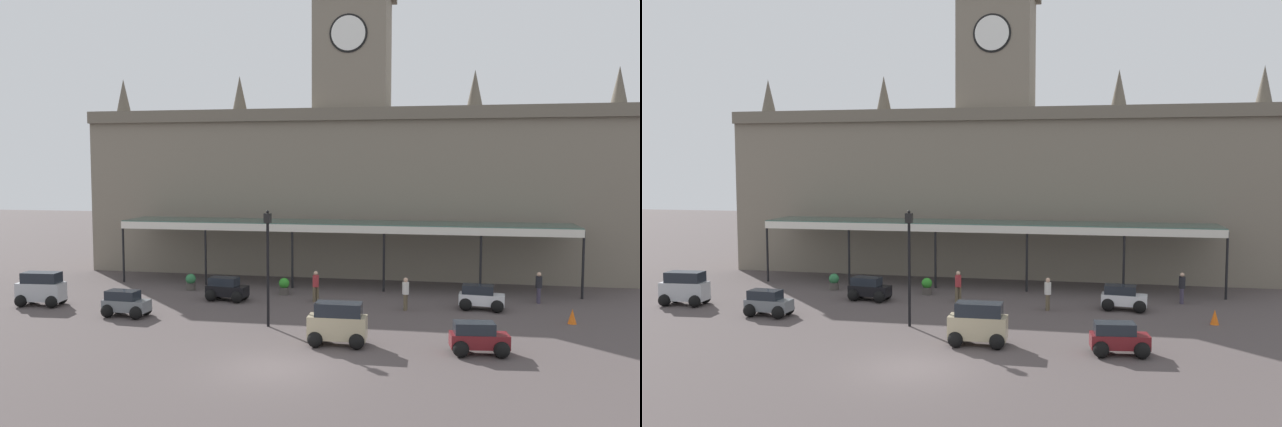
% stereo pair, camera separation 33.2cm
% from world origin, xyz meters
% --- Properties ---
extents(ground_plane, '(140.00, 140.00, 0.00)m').
position_xyz_m(ground_plane, '(0.00, 0.00, 0.00)').
color(ground_plane, '#4B4242').
extents(station_building, '(35.89, 6.27, 19.71)m').
position_xyz_m(station_building, '(-0.00, 21.29, 6.37)').
color(station_building, slate).
rests_on(station_building, ground).
extents(entrance_canopy, '(27.52, 3.26, 3.92)m').
position_xyz_m(entrance_canopy, '(0.00, 15.93, 3.76)').
color(entrance_canopy, '#38564C').
rests_on(entrance_canopy, ground).
extents(car_silver_van, '(2.46, 1.70, 1.77)m').
position_xyz_m(car_silver_van, '(-14.65, 7.65, 0.81)').
color(car_silver_van, '#B2B5BA').
rests_on(car_silver_van, ground).
extents(car_beige_van, '(2.41, 1.61, 1.77)m').
position_xyz_m(car_beige_van, '(1.83, 3.37, 0.81)').
color(car_beige_van, tan).
rests_on(car_beige_van, ground).
extents(car_grey_estate, '(2.30, 1.63, 1.27)m').
position_xyz_m(car_grey_estate, '(-9.13, 6.30, 0.56)').
color(car_grey_estate, slate).
rests_on(car_grey_estate, ground).
extents(car_black_estate, '(2.34, 1.71, 1.27)m').
position_xyz_m(car_black_estate, '(-5.49, 10.66, 0.56)').
color(car_black_estate, black).
rests_on(car_black_estate, ground).
extents(car_maroon_estate, '(2.34, 1.72, 1.27)m').
position_xyz_m(car_maroon_estate, '(7.42, 3.17, 0.56)').
color(car_maroon_estate, maroon).
rests_on(car_maroon_estate, ground).
extents(car_white_estate, '(2.33, 1.70, 1.27)m').
position_xyz_m(car_white_estate, '(8.02, 10.94, 0.56)').
color(car_white_estate, silver).
rests_on(car_white_estate, ground).
extents(pedestrian_near_entrance, '(0.34, 0.34, 1.67)m').
position_xyz_m(pedestrian_near_entrance, '(-0.64, 11.23, 0.91)').
color(pedestrian_near_entrance, brown).
rests_on(pedestrian_near_entrance, ground).
extents(pedestrian_crossing_forecourt, '(0.34, 0.39, 1.67)m').
position_xyz_m(pedestrian_crossing_forecourt, '(11.16, 13.13, 0.91)').
color(pedestrian_crossing_forecourt, '#3F384C').
rests_on(pedestrian_crossing_forecourt, ground).
extents(pedestrian_beside_cars, '(0.34, 0.39, 1.67)m').
position_xyz_m(pedestrian_beside_cars, '(4.24, 10.16, 0.91)').
color(pedestrian_beside_cars, brown).
rests_on(pedestrian_beside_cars, ground).
extents(victorian_lamppost, '(0.30, 0.30, 5.34)m').
position_xyz_m(victorian_lamppost, '(-1.77, 5.72, 3.29)').
color(victorian_lamppost, black).
rests_on(victorian_lamppost, ground).
extents(traffic_cone, '(0.40, 0.40, 0.69)m').
position_xyz_m(traffic_cone, '(12.02, 8.81, 0.35)').
color(traffic_cone, orange).
rests_on(traffic_cone, ground).
extents(planter_by_canopy, '(0.60, 0.60, 0.96)m').
position_xyz_m(planter_by_canopy, '(-2.77, 12.72, 0.49)').
color(planter_by_canopy, '#47423D').
rests_on(planter_by_canopy, ground).
extents(planter_forecourt_centre, '(0.60, 0.60, 0.96)m').
position_xyz_m(planter_forecourt_centre, '(-8.52, 12.99, 0.49)').
color(planter_forecourt_centre, '#47423D').
rests_on(planter_forecourt_centre, ground).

